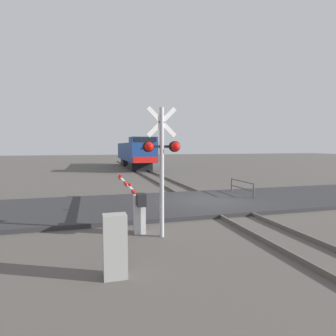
% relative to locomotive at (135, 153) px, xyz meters
% --- Properties ---
extents(ground_plane, '(160.00, 160.00, 0.00)m').
position_rel_locomotive_xyz_m(ground_plane, '(0.00, -23.77, -1.98)').
color(ground_plane, '#514C47').
extents(rail_track_left, '(0.08, 80.00, 0.15)m').
position_rel_locomotive_xyz_m(rail_track_left, '(-0.72, -23.77, -1.90)').
color(rail_track_left, '#59544C').
rests_on(rail_track_left, ground_plane).
extents(rail_track_right, '(0.08, 80.00, 0.15)m').
position_rel_locomotive_xyz_m(rail_track_right, '(0.72, -23.77, -1.90)').
color(rail_track_right, '#59544C').
rests_on(rail_track_right, ground_plane).
extents(road_surface, '(36.00, 5.73, 0.17)m').
position_rel_locomotive_xyz_m(road_surface, '(0.00, -23.77, -1.90)').
color(road_surface, '#2D2D30').
rests_on(road_surface, ground_plane).
extents(locomotive, '(2.82, 15.45, 3.85)m').
position_rel_locomotive_xyz_m(locomotive, '(0.00, 0.00, 0.00)').
color(locomotive, black).
rests_on(locomotive, ground_plane).
extents(crossing_signal, '(1.18, 0.33, 4.08)m').
position_rel_locomotive_xyz_m(crossing_signal, '(-3.52, -28.19, 0.56)').
color(crossing_signal, '#ADADB2').
rests_on(crossing_signal, ground_plane).
extents(crossing_gate, '(0.36, 7.16, 1.38)m').
position_rel_locomotive_xyz_m(crossing_gate, '(-4.14, -26.58, -1.10)').
color(crossing_gate, silver).
rests_on(crossing_gate, ground_plane).
extents(utility_cabinet, '(0.51, 0.36, 1.41)m').
position_rel_locomotive_xyz_m(utility_cabinet, '(-5.18, -30.60, -1.28)').
color(utility_cabinet, '#999993').
rests_on(utility_cabinet, ground_plane).
extents(guard_railing, '(0.08, 2.43, 0.95)m').
position_rel_locomotive_xyz_m(guard_railing, '(2.47, -22.76, -1.36)').
color(guard_railing, '#4C4742').
rests_on(guard_railing, ground_plane).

